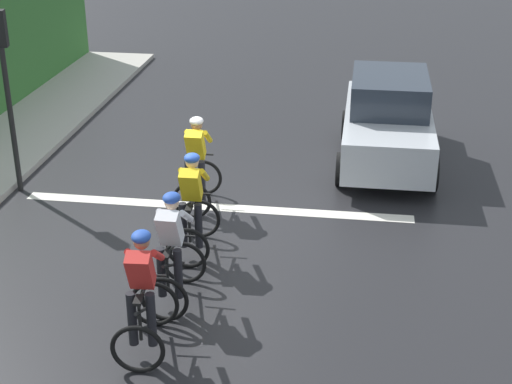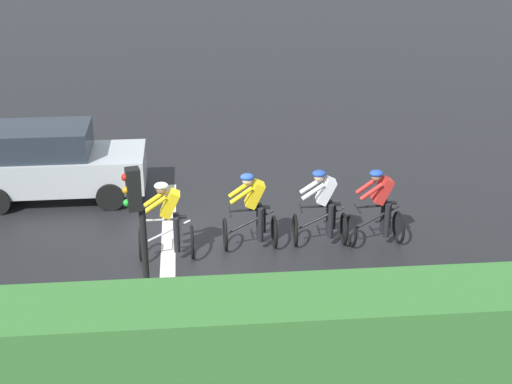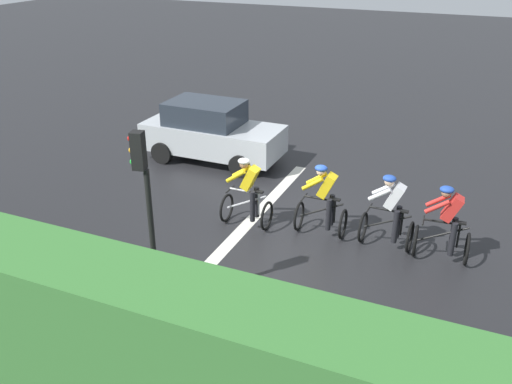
{
  "view_description": "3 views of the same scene",
  "coord_description": "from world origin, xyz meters",
  "px_view_note": "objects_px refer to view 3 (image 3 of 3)",
  "views": [
    {
      "loc": [
        -2.5,
        11.66,
        5.92
      ],
      "look_at": [
        -0.87,
        0.38,
        0.79
      ],
      "focal_mm": 54.29,
      "sensor_mm": 36.0,
      "label": 1
    },
    {
      "loc": [
        13.97,
        -0.1,
        7.35
      ],
      "look_at": [
        0.05,
        1.2,
        1.27
      ],
      "focal_mm": 53.45,
      "sensor_mm": 36.0,
      "label": 2
    },
    {
      "loc": [
        10.63,
        4.12,
        6.18
      ],
      "look_at": [
        0.8,
        -0.16,
        1.14
      ],
      "focal_mm": 38.78,
      "sensor_mm": 36.0,
      "label": 3
    }
  ],
  "objects_px": {
    "traffic_light_near_crossing": "(145,196)",
    "cyclist_fourth": "(248,194)",
    "pedestrian_railing_kerbside": "(390,361)",
    "cyclist_mid": "(323,202)",
    "cyclist_lead": "(446,226)",
    "car_silver": "(211,132)",
    "cyclist_second": "(390,213)"
  },
  "relations": [
    {
      "from": "cyclist_lead",
      "to": "car_silver",
      "type": "bearing_deg",
      "value": -113.72
    },
    {
      "from": "cyclist_second",
      "to": "cyclist_lead",
      "type": "bearing_deg",
      "value": 85.85
    },
    {
      "from": "car_silver",
      "to": "cyclist_mid",
      "type": "bearing_deg",
      "value": 55.39
    },
    {
      "from": "cyclist_lead",
      "to": "cyclist_fourth",
      "type": "xyz_separation_m",
      "value": [
        0.25,
        -4.3,
        0.0
      ]
    },
    {
      "from": "cyclist_second",
      "to": "cyclist_fourth",
      "type": "bearing_deg",
      "value": -83.88
    },
    {
      "from": "traffic_light_near_crossing",
      "to": "pedestrian_railing_kerbside",
      "type": "height_order",
      "value": "traffic_light_near_crossing"
    },
    {
      "from": "cyclist_lead",
      "to": "cyclist_mid",
      "type": "xyz_separation_m",
      "value": [
        -0.04,
        -2.61,
        0.0
      ]
    },
    {
      "from": "cyclist_second",
      "to": "pedestrian_railing_kerbside",
      "type": "relative_size",
      "value": 0.64
    },
    {
      "from": "cyclist_mid",
      "to": "cyclist_lead",
      "type": "bearing_deg",
      "value": 89.03
    },
    {
      "from": "car_silver",
      "to": "cyclist_fourth",
      "type": "bearing_deg",
      "value": 38.99
    },
    {
      "from": "cyclist_fourth",
      "to": "pedestrian_railing_kerbside",
      "type": "height_order",
      "value": "cyclist_fourth"
    },
    {
      "from": "cyclist_lead",
      "to": "pedestrian_railing_kerbside",
      "type": "height_order",
      "value": "cyclist_lead"
    },
    {
      "from": "cyclist_mid",
      "to": "car_silver",
      "type": "relative_size",
      "value": 0.4
    },
    {
      "from": "cyclist_mid",
      "to": "cyclist_fourth",
      "type": "distance_m",
      "value": 1.72
    },
    {
      "from": "cyclist_fourth",
      "to": "car_silver",
      "type": "xyz_separation_m",
      "value": [
        -3.33,
        -2.7,
        0.08
      ]
    },
    {
      "from": "cyclist_second",
      "to": "cyclist_fourth",
      "type": "relative_size",
      "value": 1.0
    },
    {
      "from": "cyclist_mid",
      "to": "car_silver",
      "type": "height_order",
      "value": "car_silver"
    },
    {
      "from": "cyclist_second",
      "to": "car_silver",
      "type": "xyz_separation_m",
      "value": [
        -2.99,
        -5.85,
        0.08
      ]
    },
    {
      "from": "cyclist_fourth",
      "to": "pedestrian_railing_kerbside",
      "type": "bearing_deg",
      "value": 44.73
    },
    {
      "from": "cyclist_lead",
      "to": "cyclist_fourth",
      "type": "relative_size",
      "value": 1.0
    },
    {
      "from": "traffic_light_near_crossing",
      "to": "cyclist_fourth",
      "type": "bearing_deg",
      "value": 175.03
    },
    {
      "from": "cyclist_fourth",
      "to": "traffic_light_near_crossing",
      "type": "distance_m",
      "value": 3.76
    },
    {
      "from": "pedestrian_railing_kerbside",
      "to": "cyclist_fourth",
      "type": "bearing_deg",
      "value": -135.27
    },
    {
      "from": "cyclist_fourth",
      "to": "car_silver",
      "type": "bearing_deg",
      "value": -141.01
    },
    {
      "from": "cyclist_fourth",
      "to": "traffic_light_near_crossing",
      "type": "xyz_separation_m",
      "value": [
        3.47,
        -0.3,
        1.43
      ]
    },
    {
      "from": "cyclist_second",
      "to": "car_silver",
      "type": "relative_size",
      "value": 0.4
    },
    {
      "from": "cyclist_lead",
      "to": "car_silver",
      "type": "xyz_separation_m",
      "value": [
        -3.08,
        -7.0,
        0.08
      ]
    },
    {
      "from": "cyclist_fourth",
      "to": "pedestrian_railing_kerbside",
      "type": "xyz_separation_m",
      "value": [
        4.07,
        4.03,
        -0.05
      ]
    },
    {
      "from": "car_silver",
      "to": "pedestrian_railing_kerbside",
      "type": "distance_m",
      "value": 10.0
    },
    {
      "from": "cyclist_mid",
      "to": "traffic_light_near_crossing",
      "type": "relative_size",
      "value": 0.5
    },
    {
      "from": "cyclist_lead",
      "to": "traffic_light_near_crossing",
      "type": "distance_m",
      "value": 6.09
    },
    {
      "from": "car_silver",
      "to": "traffic_light_near_crossing",
      "type": "height_order",
      "value": "traffic_light_near_crossing"
    }
  ]
}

